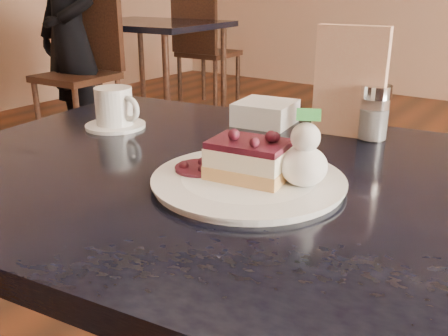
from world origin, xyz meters
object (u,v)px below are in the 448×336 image
Objects in this scene: dessert_plate at (248,181)px; cheesecake_slice at (249,160)px; patron at (70,35)px; bg_table_far_left at (155,114)px; coffee_set at (115,110)px; main_table at (260,217)px.

cheesecake_slice is at bearing 0.00° from dessert_plate.
patron is at bearing 146.76° from dessert_plate.
dessert_plate is 3.47m from bg_table_far_left.
cheesecake_slice is 3.05m from patron.
bg_table_far_left is at bearing 131.57° from coffee_set.
main_table is at bearing -8.80° from coffee_set.
patron reaches higher than bg_table_far_left.
bg_table_far_left is (-2.00, 2.25, -0.76)m from coffee_set.
bg_table_far_left reaches higher than dessert_plate.
patron is at bearing 143.69° from coffee_set.
main_table is at bearing -46.99° from bg_table_far_left.
dessert_plate is 2.12× the size of coffee_set.
dessert_plate is 0.45m from coffee_set.
dessert_plate is (0.01, -0.05, 0.09)m from main_table.
coffee_set reaches higher than bg_table_far_left.
dessert_plate is at bearing -29.37° from patron.
cheesecake_slice reaches higher than dessert_plate.
cheesecake_slice reaches higher than bg_table_far_left.
patron is (-2.11, 1.55, -0.06)m from coffee_set.
bg_table_far_left is at bearing 127.84° from cheesecake_slice.
main_table is 9.37× the size of coffee_set.
coffee_set is 2.62m from patron.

